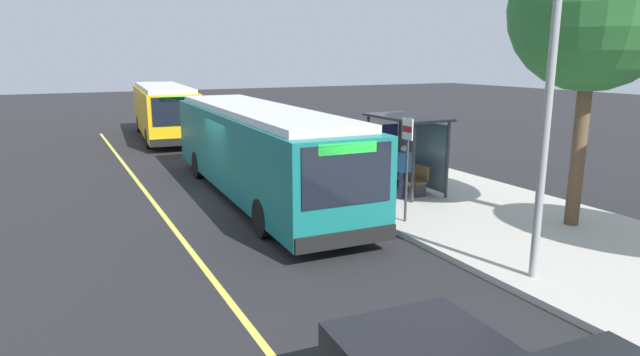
# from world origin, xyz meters

# --- Properties ---
(ground_plane) EXTENTS (120.00, 120.00, 0.00)m
(ground_plane) POSITION_xyz_m (0.00, 0.00, 0.00)
(ground_plane) COLOR #232326
(sidewalk_curb) EXTENTS (44.00, 6.40, 0.15)m
(sidewalk_curb) POSITION_xyz_m (0.00, 6.00, 0.07)
(sidewalk_curb) COLOR #B7B2A8
(sidewalk_curb) RESTS_ON ground_plane
(lane_stripe_center) EXTENTS (36.00, 0.14, 0.01)m
(lane_stripe_center) POSITION_xyz_m (0.00, -2.20, 0.00)
(lane_stripe_center) COLOR #E0D64C
(lane_stripe_center) RESTS_ON ground_plane
(transit_bus_main) EXTENTS (12.65, 3.04, 2.95)m
(transit_bus_main) POSITION_xyz_m (0.43, 1.01, 1.62)
(transit_bus_main) COLOR #146B66
(transit_bus_main) RESTS_ON ground_plane
(transit_bus_second) EXTENTS (10.80, 3.44, 2.95)m
(transit_bus_second) POSITION_xyz_m (-14.42, 0.93, 1.62)
(transit_bus_second) COLOR gold
(transit_bus_second) RESTS_ON ground_plane
(bus_shelter) EXTENTS (2.90, 1.60, 2.48)m
(bus_shelter) POSITION_xyz_m (2.15, 5.59, 1.92)
(bus_shelter) COLOR #333338
(bus_shelter) RESTS_ON sidewalk_curb
(waiting_bench) EXTENTS (1.60, 0.48, 0.95)m
(waiting_bench) POSITION_xyz_m (2.52, 5.46, 0.63)
(waiting_bench) COLOR brown
(waiting_bench) RESTS_ON sidewalk_curb
(route_sign_post) EXTENTS (0.44, 0.08, 2.80)m
(route_sign_post) POSITION_xyz_m (5.16, 3.43, 1.96)
(route_sign_post) COLOR #333338
(route_sign_post) RESTS_ON sidewalk_curb
(pedestrian_commuter) EXTENTS (0.24, 0.40, 1.69)m
(pedestrian_commuter) POSITION_xyz_m (3.16, 4.78, 1.12)
(pedestrian_commuter) COLOR #282D47
(pedestrian_commuter) RESTS_ON sidewalk_curb
(street_tree_upstreet) EXTENTS (4.04, 4.04, 7.51)m
(street_tree_upstreet) POSITION_xyz_m (7.34, 7.23, 5.61)
(street_tree_upstreet) COLOR brown
(street_tree_upstreet) RESTS_ON sidewalk_curb
(utility_pole) EXTENTS (0.16, 0.16, 6.40)m
(utility_pole) POSITION_xyz_m (9.41, 3.53, 3.35)
(utility_pole) COLOR gray
(utility_pole) RESTS_ON sidewalk_curb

